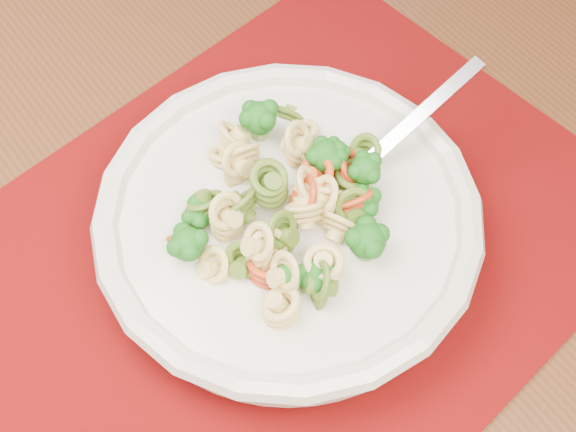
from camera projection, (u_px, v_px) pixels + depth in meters
name	position (u px, v px, depth m)	size (l,w,h in m)	color
dining_table	(176.00, 297.00, 0.72)	(1.47, 1.13, 0.77)	#4A2A15
placemat	(283.00, 249.00, 0.61)	(0.50, 0.39, 0.00)	#590703
pasta_bowl	(288.00, 222.00, 0.58)	(0.28, 0.28, 0.05)	beige
pasta_broccoli_heap	(288.00, 212.00, 0.57)	(0.24, 0.24, 0.06)	#E8C772
fork	(344.00, 183.00, 0.59)	(0.19, 0.02, 0.01)	silver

